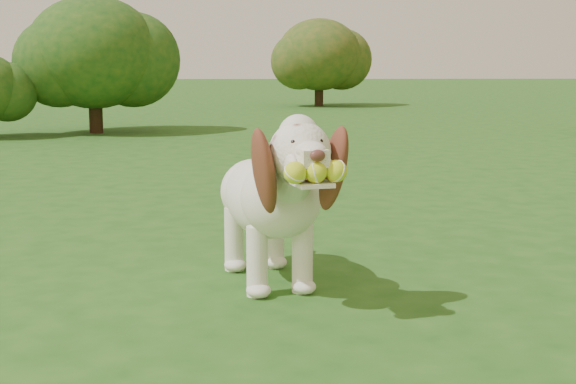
{
  "coord_description": "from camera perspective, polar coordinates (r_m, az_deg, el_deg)",
  "views": [
    {
      "loc": [
        0.01,
        -3.6,
        1.03
      ],
      "look_at": [
        0.1,
        -0.28,
        0.48
      ],
      "focal_mm": 50.0,
      "sensor_mm": 36.0,
      "label": 1
    }
  ],
  "objects": [
    {
      "name": "shrub_i",
      "position": [
        17.97,
        2.23,
        9.73
      ],
      "size": [
        1.86,
        1.86,
        1.93
      ],
      "color": "#382314",
      "rests_on": "ground"
    },
    {
      "name": "shrub_b",
      "position": [
        11.67,
        -13.67,
        9.61
      ],
      "size": [
        1.84,
        1.84,
        1.91
      ],
      "color": "#382314",
      "rests_on": "ground"
    },
    {
      "name": "ground",
      "position": [
        3.74,
        -1.65,
        -6.53
      ],
      "size": [
        80.0,
        80.0,
        0.0
      ],
      "primitive_type": "plane",
      "color": "#1F4E16",
      "rests_on": "ground"
    },
    {
      "name": "dog",
      "position": [
        3.6,
        -1.14,
        -0.08
      ],
      "size": [
        0.63,
        1.24,
        0.81
      ],
      "rotation": [
        0.0,
        0.0,
        0.26
      ],
      "color": "white",
      "rests_on": "ground"
    }
  ]
}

